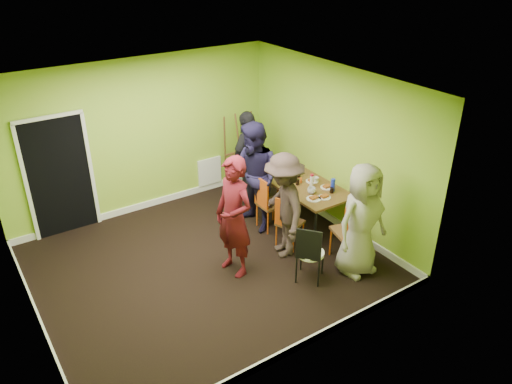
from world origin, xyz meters
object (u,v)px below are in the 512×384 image
Objects in this scene: dining_table at (308,189)px; person_left_near at (284,206)px; chair_back_end at (256,165)px; chair_left_far at (267,200)px; chair_left_near at (288,220)px; chair_bentwood at (310,251)px; person_left_far at (254,178)px; orange_bottle at (301,180)px; person_standing at (234,217)px; blue_bottle at (333,185)px; person_front_end at (361,220)px; chair_front_end at (352,229)px; easel at (236,151)px; thermos at (312,181)px; person_back_end at (248,157)px.

person_left_near is at bearing -151.18° from dining_table.
chair_back_end is at bearing 177.20° from person_left_near.
chair_left_far is 1.07× the size of chair_left_near.
person_left_far reaches higher than chair_bentwood.
orange_bottle is at bearing 90.65° from dining_table.
person_standing reaches higher than person_left_near.
blue_bottle is 0.13× the size of person_front_end.
orange_bottle is (0.17, 1.47, 0.18)m from chair_front_end.
easel is at bearing 137.11° from person_standing.
person_standing reaches higher than chair_bentwood.
chair_back_end is at bearing 108.68° from blue_bottle.
orange_bottle is at bearing 106.90° from chair_left_near.
thermos is at bearing 85.03° from chair_back_end.
chair_left_far is at bearing 144.69° from blue_bottle.
orange_bottle is 1.20m from person_back_end.
chair_back_end is (0.44, 1.57, 0.27)m from chair_left_near.
person_left_near reaches higher than thermos.
person_standing is at bearing 145.90° from person_front_end.
dining_table is 0.79× the size of person_left_far.
thermos is 0.98m from person_left_far.
person_standing is at bearing -176.65° from chair_bentwood.
person_left_far is (-0.57, -1.51, 0.17)m from easel.
chair_front_end reaches higher than orange_bottle.
chair_left_far is 0.89× the size of chair_back_end.
chair_back_end is 0.64× the size of person_left_near.
person_standing is at bearing -166.73° from thermos.
chair_left_far is at bearing 42.26° from person_left_far.
dining_table is at bearing 81.16° from person_front_end.
person_standing is (-1.81, -0.43, 0.08)m from thermos.
chair_front_end is 0.57× the size of person_left_far.
blue_bottle is at bearing -56.66° from dining_table.
orange_bottle is (0.28, -0.98, 0.02)m from chair_back_end.
chair_back_end is 0.62× the size of person_back_end.
chair_bentwood is at bearing -103.11° from easel.
chair_front_end is 0.61× the size of person_back_end.
dining_table is 0.46m from blue_bottle.
dining_table is 0.17m from thermos.
blue_bottle is 0.12× the size of person_back_end.
chair_back_end is at bearing 127.07° from person_standing.
person_front_end is (0.66, -1.01, 0.02)m from person_left_near.
chair_left_far is 0.51× the size of person_left_far.
easel is at bearing -112.40° from chair_back_end.
easel reaches higher than dining_table.
chair_bentwood is at bearing -143.00° from blue_bottle.
person_left_near is at bearing -83.57° from chair_left_near.
person_standing reaches higher than thermos.
dining_table is 0.80× the size of person_standing.
chair_back_end is at bearing 141.92° from chair_left_near.
person_standing is (-1.52, -2.41, 0.15)m from easel.
dining_table is at bearing 96.84° from chair_front_end.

